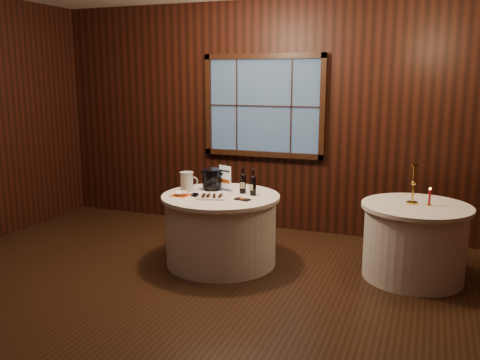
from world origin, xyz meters
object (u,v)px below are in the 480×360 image
at_px(port_bottle_right, 253,184).
at_px(cracker_bowl, 181,193).
at_px(brass_candlestick, 413,189).
at_px(ice_bucket, 212,179).
at_px(chocolate_plate, 212,197).
at_px(side_table, 414,241).
at_px(red_candle, 429,198).
at_px(main_table, 221,229).
at_px(sign_stand, 226,182).
at_px(glass_pitcher, 187,182).
at_px(port_bottle_left, 243,182).
at_px(chocolate_box, 242,199).
at_px(grape_bunch, 196,195).

xyz_separation_m(port_bottle_right, cracker_bowl, (-0.72, -0.28, -0.10)).
bearing_deg(brass_candlestick, ice_bucket, -176.95).
relative_size(port_bottle_right, chocolate_plate, 0.83).
relative_size(side_table, chocolate_plate, 3.13).
height_order(brass_candlestick, red_candle, brass_candlestick).
distance_m(main_table, chocolate_plate, 0.44).
bearing_deg(sign_stand, red_candle, 25.84).
xyz_separation_m(side_table, red_candle, (0.11, 0.01, 0.45)).
xyz_separation_m(port_bottle_right, chocolate_plate, (-0.36, -0.29, -0.11)).
xyz_separation_m(side_table, ice_bucket, (-2.19, -0.09, 0.51)).
bearing_deg(ice_bucket, glass_pitcher, -142.93).
distance_m(sign_stand, cracker_bowl, 0.53).
bearing_deg(glass_pitcher, sign_stand, 5.96).
bearing_deg(port_bottle_right, brass_candlestick, 26.35).
bearing_deg(cracker_bowl, glass_pitcher, 99.12).
relative_size(port_bottle_right, red_candle, 1.57).
distance_m(side_table, glass_pitcher, 2.49).
xyz_separation_m(glass_pitcher, red_candle, (2.54, 0.27, -0.04)).
height_order(main_table, glass_pitcher, glass_pitcher).
relative_size(port_bottle_left, ice_bucket, 1.23).
distance_m(main_table, cracker_bowl, 0.59).
distance_m(main_table, port_bottle_right, 0.62).
xyz_separation_m(port_bottle_left, chocolate_box, (0.11, -0.30, -0.12)).
xyz_separation_m(sign_stand, brass_candlestick, (1.98, 0.11, 0.05)).
distance_m(ice_bucket, grape_bunch, 0.38).
bearing_deg(port_bottle_right, cracker_bowl, -139.51).
bearing_deg(ice_bucket, grape_bunch, -94.78).
bearing_deg(red_candle, chocolate_box, -166.50).
bearing_deg(side_table, main_table, -171.47).
bearing_deg(chocolate_box, brass_candlestick, 27.74).
distance_m(sign_stand, grape_bunch, 0.42).
bearing_deg(grape_bunch, cracker_bowl, -175.03).
bearing_deg(side_table, brass_candlestick, 155.13).
bearing_deg(side_table, red_candle, 3.37).
height_order(sign_stand, grape_bunch, sign_stand).
relative_size(side_table, glass_pitcher, 4.94).
bearing_deg(chocolate_plate, ice_bucket, 113.31).
bearing_deg(port_bottle_right, sign_stand, -176.44).
bearing_deg(main_table, chocolate_plate, -98.87).
height_order(chocolate_box, red_candle, red_candle).
height_order(ice_bucket, cracker_bowl, ice_bucket).
bearing_deg(red_candle, glass_pitcher, -173.87).
bearing_deg(chocolate_box, cracker_bowl, -164.05).
bearing_deg(ice_bucket, port_bottle_left, -5.55).
bearing_deg(ice_bucket, side_table, 2.44).
bearing_deg(brass_candlestick, grape_bunch, -167.65).
relative_size(chocolate_box, cracker_bowl, 1.10).
distance_m(glass_pitcher, brass_candlestick, 2.39).
relative_size(port_bottle_left, grape_bunch, 1.74).
distance_m(brass_candlestick, red_candle, 0.18).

